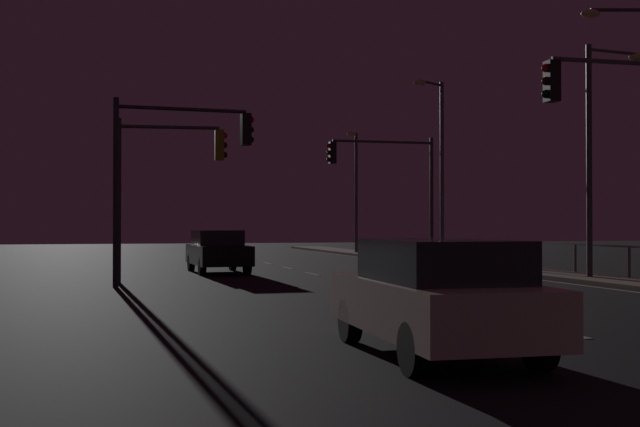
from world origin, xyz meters
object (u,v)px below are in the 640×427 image
(street_lamp_mid_block, at_px, (598,137))
(street_lamp_far_end, at_px, (355,180))
(traffic_light_near_right, at_px, (387,172))
(traffic_light_mid_left, at_px, (636,123))
(car, at_px, (436,295))
(street_lamp_across_street, at_px, (438,154))
(traffic_light_mid_right, at_px, (167,168))
(street_lamp_median, at_px, (639,117))
(traffic_light_overhead_east, at_px, (178,155))
(car_oncoming, at_px, (218,250))

(street_lamp_mid_block, xyz_separation_m, street_lamp_far_end, (-0.87, 22.74, -0.16))
(traffic_light_near_right, xyz_separation_m, traffic_light_mid_left, (0.15, -16.83, 0.10))
(car, bearing_deg, street_lamp_mid_block, 48.31)
(street_lamp_far_end, height_order, street_lamp_across_street, street_lamp_across_street)
(traffic_light_mid_right, distance_m, street_lamp_median, 13.79)
(traffic_light_overhead_east, distance_m, street_lamp_median, 12.98)
(car, xyz_separation_m, traffic_light_mid_right, (-2.44, 14.94, 2.70))
(street_lamp_mid_block, bearing_deg, traffic_light_near_right, 106.44)
(traffic_light_overhead_east, xyz_separation_m, traffic_light_mid_right, (-0.18, 1.57, -0.27))
(car_oncoming, xyz_separation_m, traffic_light_near_right, (7.94, 3.64, 3.26))
(traffic_light_mid_left, relative_size, street_lamp_far_end, 0.81)
(traffic_light_mid_right, height_order, street_lamp_median, street_lamp_median)
(traffic_light_mid_right, relative_size, street_lamp_median, 0.65)
(car_oncoming, bearing_deg, street_lamp_mid_block, -32.98)
(traffic_light_overhead_east, distance_m, street_lamp_across_street, 16.03)
(traffic_light_mid_left, xyz_separation_m, street_lamp_across_street, (2.40, 17.08, 0.78))
(street_lamp_mid_block, bearing_deg, car, -131.69)
(traffic_light_overhead_east, xyz_separation_m, street_lamp_mid_block, (13.16, -1.15, 0.79))
(traffic_light_overhead_east, height_order, street_lamp_mid_block, street_lamp_mid_block)
(street_lamp_far_end, bearing_deg, car, -105.99)
(traffic_light_mid_left, bearing_deg, car, -141.31)
(car, height_order, car_oncoming, same)
(traffic_light_near_right, height_order, street_lamp_mid_block, street_lamp_mid_block)
(car_oncoming, relative_size, traffic_light_near_right, 0.81)
(traffic_light_overhead_east, height_order, traffic_light_mid_left, traffic_light_mid_left)
(car, xyz_separation_m, traffic_light_mid_left, (7.83, 6.27, 3.36))
(traffic_light_mid_left, height_order, street_lamp_mid_block, street_lamp_mid_block)
(car_oncoming, height_order, street_lamp_far_end, street_lamp_far_end)
(car_oncoming, xyz_separation_m, street_lamp_across_street, (10.49, 3.89, 4.14))
(street_lamp_far_end, xyz_separation_m, street_lamp_median, (-0.16, -26.13, 0.31))
(car, relative_size, traffic_light_overhead_east, 0.83)
(car_oncoming, height_order, street_lamp_mid_block, street_lamp_mid_block)
(street_lamp_median, bearing_deg, car_oncoming, 133.60)
(car_oncoming, relative_size, street_lamp_mid_block, 0.61)
(car_oncoming, bearing_deg, traffic_light_near_right, 24.65)
(traffic_light_overhead_east, bearing_deg, car, -80.38)
(traffic_light_mid_right, bearing_deg, traffic_light_mid_left, -40.15)
(traffic_light_mid_right, relative_size, street_lamp_far_end, 0.71)
(traffic_light_near_right, xyz_separation_m, street_lamp_far_end, (2.34, 11.86, 0.34))
(car_oncoming, relative_size, traffic_light_mid_left, 0.78)
(street_lamp_across_street, bearing_deg, traffic_light_mid_right, -146.44)
(traffic_light_mid_left, relative_size, street_lamp_median, 0.74)
(car, xyz_separation_m, street_lamp_far_end, (10.02, 34.96, 3.60))
(car, bearing_deg, traffic_light_overhead_east, 99.62)
(street_lamp_median, bearing_deg, street_lamp_mid_block, 73.06)
(car_oncoming, relative_size, traffic_light_overhead_east, 0.83)
(car, relative_size, traffic_light_mid_right, 0.89)
(traffic_light_near_right, bearing_deg, car_oncoming, -155.35)
(street_lamp_median, bearing_deg, traffic_light_overhead_east, 159.47)
(street_lamp_mid_block, bearing_deg, street_lamp_median, -106.94)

